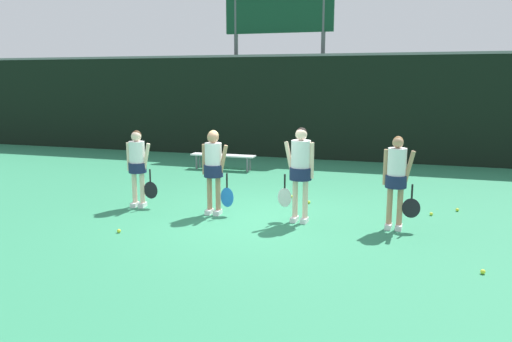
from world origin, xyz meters
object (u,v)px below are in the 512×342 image
object	(u,v)px
player_0	(138,162)
player_2	(300,166)
tennis_ball_2	(309,202)
tennis_ball_4	(483,272)
tennis_ball_5	(291,196)
scoreboard	(279,25)
tennis_ball_3	(431,214)
player_3	(397,175)
tennis_ball_1	(457,210)
player_1	(214,165)
bench_courtside	(223,157)
tennis_ball_0	(119,231)

from	to	relation	value
player_0	player_2	world-z (taller)	player_2
tennis_ball_2	tennis_ball_4	bearing A→B (deg)	-45.64
player_0	tennis_ball_5	distance (m)	3.45
scoreboard	tennis_ball_2	world-z (taller)	scoreboard
tennis_ball_3	tennis_ball_4	bearing A→B (deg)	-78.73
player_3	tennis_ball_3	distance (m)	1.61
player_2	tennis_ball_1	size ratio (longest dim) A/B	26.67
player_3	tennis_ball_4	xyz separation A→B (m)	(1.25, -1.81, -0.94)
player_1	tennis_ball_4	size ratio (longest dim) A/B	24.53
player_1	tennis_ball_3	size ratio (longest dim) A/B	25.38
tennis_ball_4	bench_courtside	bearing A→B (deg)	134.55
tennis_ball_4	tennis_ball_5	xyz separation A→B (m)	(-3.55, 3.54, 0.00)
scoreboard	tennis_ball_0	distance (m)	10.81
player_1	tennis_ball_0	world-z (taller)	player_1
player_2	tennis_ball_2	xyz separation A→B (m)	(-0.10, 1.39, -1.03)
player_1	scoreboard	bearing A→B (deg)	95.60
player_3	bench_courtside	bearing A→B (deg)	141.63
player_1	player_3	distance (m)	3.45
tennis_ball_0	tennis_ball_4	distance (m)	5.83
player_0	tennis_ball_1	xyz separation A→B (m)	(6.35, 1.58, -0.91)
tennis_ball_0	tennis_ball_1	distance (m)	6.63
player_1	tennis_ball_5	distance (m)	2.31
player_0	player_2	size ratio (longest dim) A/B	0.90
scoreboard	tennis_ball_4	xyz separation A→B (m)	(5.59, -10.00, -4.40)
bench_courtside	player_3	bearing A→B (deg)	-42.39
player_0	tennis_ball_4	world-z (taller)	player_0
scoreboard	player_1	size ratio (longest dim) A/B	3.40
tennis_ball_0	tennis_ball_4	xyz separation A→B (m)	(5.83, -0.13, -0.00)
player_0	tennis_ball_2	distance (m)	3.71
tennis_ball_0	scoreboard	bearing A→B (deg)	88.64
scoreboard	tennis_ball_1	xyz separation A→B (m)	(5.52, -6.58, -4.41)
tennis_ball_2	tennis_ball_5	bearing A→B (deg)	140.14
player_1	tennis_ball_4	distance (m)	5.11
tennis_ball_1	tennis_ball_2	size ratio (longest dim) A/B	0.96
tennis_ball_3	tennis_ball_4	world-z (taller)	tennis_ball_4
player_0	player_1	xyz separation A→B (m)	(1.72, -0.07, 0.05)
tennis_ball_3	tennis_ball_0	bearing A→B (deg)	-151.86
tennis_ball_2	tennis_ball_4	size ratio (longest dim) A/B	1.01
tennis_ball_1	tennis_ball_5	xyz separation A→B (m)	(-3.48, 0.12, 0.00)
player_0	tennis_ball_4	xyz separation A→B (m)	(6.42, -1.84, -0.91)
player_2	tennis_ball_1	world-z (taller)	player_2
player_0	tennis_ball_3	bearing A→B (deg)	4.80
player_2	tennis_ball_3	xyz separation A→B (m)	(2.38, 1.18, -1.03)
player_0	player_2	distance (m)	3.46
tennis_ball_0	tennis_ball_2	size ratio (longest dim) A/B	0.99
tennis_ball_1	tennis_ball_3	bearing A→B (deg)	-136.54
player_0	tennis_ball_2	xyz separation A→B (m)	(3.35, 1.30, -0.91)
player_2	tennis_ball_4	xyz separation A→B (m)	(2.97, -1.75, -1.03)
bench_courtside	player_3	distance (m)	6.84
scoreboard	tennis_ball_1	bearing A→B (deg)	-49.99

